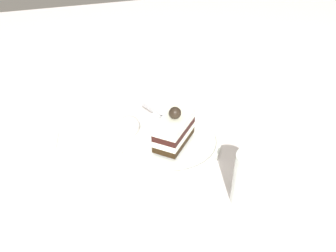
# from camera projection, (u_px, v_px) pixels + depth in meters

# --- Properties ---
(ground_plane) EXTENTS (2.40, 2.40, 0.00)m
(ground_plane) POSITION_uv_depth(u_px,v_px,m) (184.00, 150.00, 0.67)
(ground_plane) COLOR silver
(dessert_plate) EXTENTS (0.21, 0.21, 0.02)m
(dessert_plate) POSITION_uv_depth(u_px,v_px,m) (168.00, 142.00, 0.68)
(dessert_plate) COLOR white
(dessert_plate) RESTS_ON ground_plane
(cake_slice) EXTENTS (0.10, 0.10, 0.08)m
(cake_slice) POSITION_uv_depth(u_px,v_px,m) (174.00, 130.00, 0.64)
(cake_slice) COLOR black
(cake_slice) RESTS_ON dessert_plate
(whipped_cream_dollop) EXTENTS (0.04, 0.04, 0.04)m
(whipped_cream_dollop) POSITION_uv_depth(u_px,v_px,m) (129.00, 126.00, 0.67)
(whipped_cream_dollop) COLOR white
(whipped_cream_dollop) RESTS_ON dessert_plate
(fork) EXTENTS (0.11, 0.05, 0.00)m
(fork) POSITION_uv_depth(u_px,v_px,m) (159.00, 115.00, 0.74)
(fork) COLOR silver
(fork) RESTS_ON dessert_plate
(drink_glass_near) EXTENTS (0.06, 0.06, 0.09)m
(drink_glass_near) POSITION_uv_depth(u_px,v_px,m) (250.00, 182.00, 0.53)
(drink_glass_near) COLOR white
(drink_glass_near) RESTS_ON ground_plane
(folded_napkin) EXTENTS (0.08, 0.12, 0.00)m
(folded_napkin) POSITION_uv_depth(u_px,v_px,m) (31.00, 143.00, 0.68)
(folded_napkin) COLOR white
(folded_napkin) RESTS_ON ground_plane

